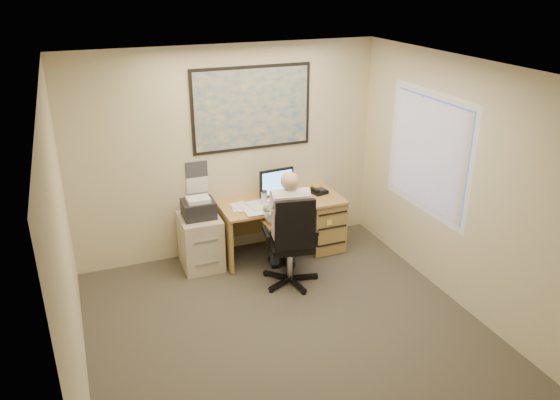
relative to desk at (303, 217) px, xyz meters
name	(u,v)px	position (x,y,z in m)	size (l,w,h in m)	color
room_shell	(298,223)	(-0.91, -1.90, 0.91)	(4.00, 4.50, 2.70)	#3E382F
desk	(303,217)	(0.00, 0.00, 0.00)	(1.60, 0.97, 1.13)	tan
world_map	(252,108)	(-0.58, 0.33, 1.46)	(1.56, 0.03, 1.06)	#1E4C93
wall_calendar	(197,177)	(-1.33, 0.34, 0.64)	(0.28, 0.01, 0.42)	white
window_blinds	(428,153)	(1.06, -1.10, 1.11)	(0.06, 1.40, 1.30)	beige
filing_cabinet	(200,237)	(-1.41, 0.02, -0.04)	(0.49, 0.59, 0.95)	beige
office_chair	(292,258)	(-0.50, -0.82, -0.10)	(0.81, 0.81, 1.17)	black
person	(289,228)	(-0.51, -0.73, 0.26)	(0.56, 0.81, 1.40)	silver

